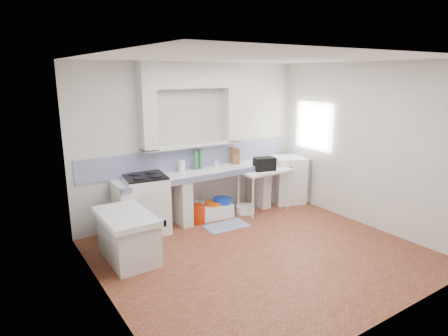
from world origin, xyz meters
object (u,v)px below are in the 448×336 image
stove (146,205)px  side_table (264,190)px  fridge (287,179)px  sink (207,212)px

stove → side_table: bearing=1.2°
stove → fridge: size_ratio=1.00×
side_table → fridge: fridge is taller
sink → fridge: 1.91m
side_table → fridge: size_ratio=1.03×
sink → side_table: size_ratio=0.92×
side_table → fridge: bearing=10.8°
stove → fridge: bearing=5.7°
sink → side_table: (1.12, -0.28, 0.30)m
stove → sink: stove is taller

